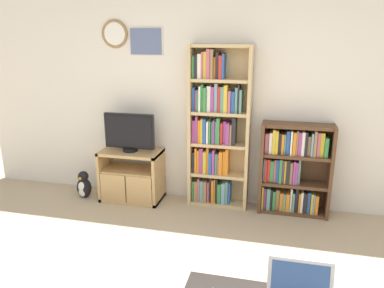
# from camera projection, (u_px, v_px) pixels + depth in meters

# --- Properties ---
(wall_back) EXTENTS (6.07, 0.09, 2.60)m
(wall_back) POSITION_uv_depth(u_px,v_px,m) (216.00, 94.00, 4.33)
(wall_back) COLOR silver
(wall_back) RESTS_ON ground_plane
(tv_stand) EXTENTS (0.73, 0.42, 0.62)m
(tv_stand) POSITION_uv_depth(u_px,v_px,m) (131.00, 175.00, 4.57)
(tv_stand) COLOR tan
(tv_stand) RESTS_ON ground_plane
(television) EXTENTS (0.61, 0.18, 0.46)m
(television) POSITION_uv_depth(u_px,v_px,m) (129.00, 133.00, 4.42)
(television) COLOR black
(television) RESTS_ON tv_stand
(bookshelf_tall) EXTENTS (0.70, 0.24, 1.87)m
(bookshelf_tall) POSITION_uv_depth(u_px,v_px,m) (216.00, 130.00, 4.29)
(bookshelf_tall) COLOR tan
(bookshelf_tall) RESTS_ON ground_plane
(bookshelf_short) EXTENTS (0.77, 0.27, 1.04)m
(bookshelf_short) POSITION_uv_depth(u_px,v_px,m) (292.00, 169.00, 4.19)
(bookshelf_short) COLOR brown
(bookshelf_short) RESTS_ON ground_plane
(penguin_figurine) EXTENTS (0.18, 0.17, 0.34)m
(penguin_figurine) POSITION_uv_depth(u_px,v_px,m) (84.00, 186.00, 4.67)
(penguin_figurine) COLOR black
(penguin_figurine) RESTS_ON ground_plane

